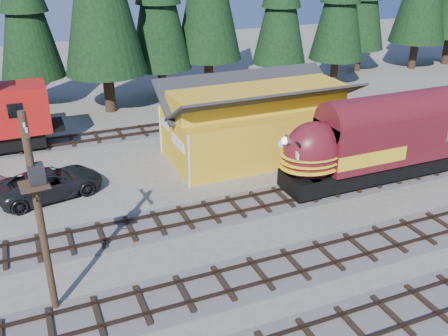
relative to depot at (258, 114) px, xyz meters
name	(u,v)px	position (x,y,z in m)	size (l,w,h in m)	color
ground	(345,227)	(0.00, -10.50, -2.96)	(120.00, 120.00, 0.00)	#6B665B
track_siding	(436,166)	(10.00, -6.50, -2.90)	(68.00, 3.20, 0.33)	#4C4947
track_spur	(94,138)	(-10.00, 7.50, -2.90)	(32.00, 3.20, 0.33)	#4C4947
depot	(258,114)	(0.00, 0.00, 0.00)	(12.80, 7.00, 5.30)	gold
locomotive	(388,142)	(5.66, -6.50, -0.52)	(15.24, 3.03, 4.14)	black
utility_pole	(38,205)	(-14.65, -11.17, 1.85)	(1.11, 2.06, 8.43)	black
pickup_truck_a	(50,183)	(-13.83, -0.87, -2.13)	(2.77, 6.01, 1.67)	black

